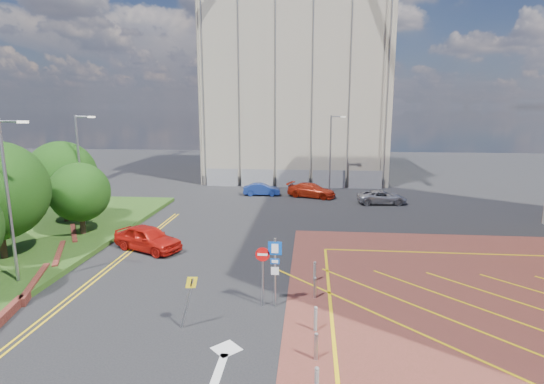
# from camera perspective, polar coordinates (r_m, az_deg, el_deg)

# --- Properties ---
(ground) EXTENTS (140.00, 140.00, 0.00)m
(ground) POSITION_cam_1_polar(r_m,az_deg,el_deg) (18.97, -1.44, -16.37)
(ground) COLOR black
(ground) RESTS_ON ground
(retaining_wall) EXTENTS (6.06, 20.33, 0.40)m
(retaining_wall) POSITION_cam_1_polar(r_m,az_deg,el_deg) (24.77, -29.59, -10.58)
(retaining_wall) COLOR maroon
(retaining_wall) RESTS_ON ground
(tree_c) EXTENTS (4.00, 4.00, 4.90)m
(tree_c) POSITION_cam_1_polar(r_m,az_deg,el_deg) (31.36, -24.45, -0.03)
(tree_c) COLOR #3D2B1C
(tree_c) RESTS_ON grass_bed
(tree_d) EXTENTS (5.00, 5.00, 6.08)m
(tree_d) POSITION_cam_1_polar(r_m,az_deg,el_deg) (35.32, -26.39, 2.09)
(tree_d) COLOR #3D2B1C
(tree_d) RESTS_ON grass_bed
(lamp_left_near) EXTENTS (1.53, 0.16, 8.00)m
(lamp_left_near) POSITION_cam_1_polar(r_m,az_deg,el_deg) (23.96, -31.84, -0.39)
(lamp_left_near) COLOR #9EA0A8
(lamp_left_near) RESTS_ON grass_bed
(lamp_left_far) EXTENTS (1.53, 0.16, 8.00)m
(lamp_left_far) POSITION_cam_1_polar(r_m,az_deg,el_deg) (33.31, -24.35, 3.15)
(lamp_left_far) COLOR #9EA0A8
(lamp_left_far) RESTS_ON grass_bed
(lamp_back) EXTENTS (1.53, 0.16, 8.00)m
(lamp_back) POSITION_cam_1_polar(r_m,az_deg,el_deg) (44.94, 7.95, 5.53)
(lamp_back) COLOR #9EA0A8
(lamp_back) RESTS_ON ground
(sign_cluster) EXTENTS (1.17, 0.12, 3.20)m
(sign_cluster) POSITION_cam_1_polar(r_m,az_deg,el_deg) (19.02, -0.22, -9.82)
(sign_cluster) COLOR #9EA0A8
(sign_cluster) RESTS_ON ground
(warning_sign) EXTENTS (0.75, 0.42, 2.25)m
(warning_sign) POSITION_cam_1_polar(r_m,az_deg,el_deg) (17.75, -11.13, -13.50)
(warning_sign) COLOR #9EA0A8
(warning_sign) RESTS_ON ground
(bollard_row) EXTENTS (0.14, 11.14, 0.90)m
(bollard_row) POSITION_cam_1_polar(r_m,az_deg,el_deg) (17.18, 5.89, -17.81)
(bollard_row) COLOR #9EA0A8
(bollard_row) RESTS_ON forecourt
(construction_building) EXTENTS (21.20, 19.20, 22.00)m
(construction_building) POSITION_cam_1_polar(r_m,az_deg,el_deg) (56.75, 3.35, 13.52)
(construction_building) COLOR #9E9381
(construction_building) RESTS_ON ground
(construction_fence) EXTENTS (21.60, 0.06, 2.00)m
(construction_fence) POSITION_cam_1_polar(r_m,az_deg,el_deg) (47.34, 4.00, 1.80)
(construction_fence) COLOR gray
(construction_fence) RESTS_ON ground
(car_red_left) EXTENTS (4.96, 3.62, 1.57)m
(car_red_left) POSITION_cam_1_polar(r_m,az_deg,el_deg) (27.76, -16.36, -5.96)
(car_red_left) COLOR red
(car_red_left) RESTS_ON ground
(car_blue_back) EXTENTS (3.78, 1.50, 1.22)m
(car_blue_back) POSITION_cam_1_polar(r_m,az_deg,el_deg) (43.07, -1.38, 0.35)
(car_blue_back) COLOR navy
(car_blue_back) RESTS_ON ground
(car_red_back) EXTENTS (5.19, 3.41, 1.40)m
(car_red_back) POSITION_cam_1_polar(r_m,az_deg,el_deg) (42.35, 5.33, 0.23)
(car_red_back) COLOR #B7250F
(car_red_back) RESTS_ON ground
(car_silver_back) EXTENTS (4.66, 2.45, 1.25)m
(car_silver_back) POSITION_cam_1_polar(r_m,az_deg,el_deg) (40.62, 14.56, -0.67)
(car_silver_back) COLOR #99989F
(car_silver_back) RESTS_ON ground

